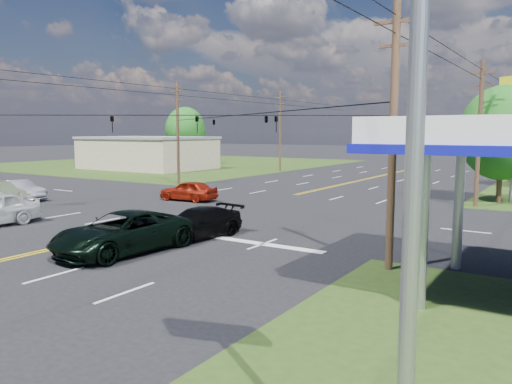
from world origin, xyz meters
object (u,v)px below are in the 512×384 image
Objects in this scene: pole_ne at (479,132)px; tree_right_a at (502,133)px; pole_left_far at (280,130)px; pole_right_far at (512,129)px; pickup_dkgreen at (123,232)px; sedan_silver at (19,190)px; pole_nw at (178,132)px; tree_far_l at (185,130)px; retail_nw at (148,154)px; pole_se at (393,133)px; suv_black at (198,223)px.

pole_ne is 1.16× the size of tree_right_a.
pole_left_far is 1.00× the size of pole_right_far.
pickup_dkgreen is 1.35× the size of sedan_silver.
pole_left_far reaches higher than sedan_silver.
tree_far_l is (-19.00, 23.00, 0.28)m from pole_nw.
tree_far_l is at bearing 168.11° from pole_left_far.
retail_nw is 21.60m from pole_nw.
pole_nw is 27.00m from pickup_dkgreen.
pole_nw is (-26.00, 18.00, 0.00)m from pole_se.
pole_se is 37.00m from pole_right_far.
pole_right_far is 2.06× the size of suv_black.
pole_se is 1.57× the size of pickup_dkgreen.
sedan_silver is at bearing 163.59° from pickup_dkgreen.
pole_right_far is at bearing 80.22° from pickup_dkgreen.
pole_right_far is 2.22× the size of sedan_silver.
retail_nw is at bearing -160.56° from pole_left_far.
retail_nw is at bearing -172.06° from pole_right_far.
retail_nw is 1.68× the size of pole_se.
pole_left_far reaches higher than pole_ne.
pole_nw is 0.95× the size of pole_left_far.
pole_right_far reaches higher than pickup_dkgreen.
pole_se is 28.93m from sedan_silver.
pole_left_far reaches higher than pole_se.
suv_black is (16.71, -36.50, -4.46)m from pole_left_far.
retail_nw is 53.09m from pole_se.
pole_left_far reaches higher than tree_far_l.
pole_right_far is at bearing -41.42° from sedan_silver.
pole_right_far is at bearing 93.58° from tree_right_a.
pole_nw is 0.95× the size of pole_right_far.
tree_right_a is 50.16m from tree_far_l.
pole_ne is 23.99m from pickup_dkgreen.
tree_far_l is (-19.00, 4.00, 0.03)m from pole_left_far.
pole_ne is (0.00, 18.00, 0.00)m from pole_se.
pole_nw is 1.09× the size of tree_far_l.
tree_right_a reaches higher than pickup_dkgreen.
pole_ne is at bearing -108.43° from tree_right_a.
pole_ne is 19.00m from pole_right_far.
tree_far_l is 1.94× the size of sedan_silver.
retail_nw is 1.68× the size of pole_nw.
pole_ne is 32.20m from pole_left_far.
sedan_silver is at bearing -152.96° from pole_ne.
suv_black is at bearing -100.03° from sedan_silver.
retail_nw is 3.29× the size of suv_black.
pole_ne reaches higher than sedan_silver.
pickup_dkgreen reaches higher than suv_black.
retail_nw is 1.68× the size of pole_ne.
pole_se is (43.00, -31.00, 2.92)m from retail_nw.
sedan_silver is (14.59, -27.50, -1.26)m from retail_nw.
pole_left_far is at bearing 121.04° from suv_black.
pole_ne reaches higher than tree_right_a.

